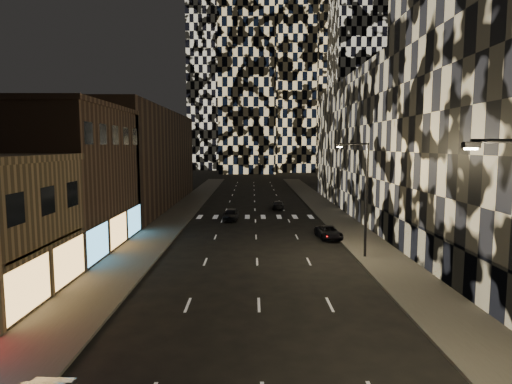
{
  "coord_description": "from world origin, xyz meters",
  "views": [
    {
      "loc": [
        -0.36,
        -3.21,
        8.9
      ],
      "look_at": [
        -0.13,
        23.61,
        6.0
      ],
      "focal_mm": 30.0,
      "sensor_mm": 36.0,
      "label": 1
    }
  ],
  "objects_px": {
    "streetlight_far": "(363,191)",
    "car_dark_midlane": "(231,214)",
    "car_dark_oncoming": "(278,205)",
    "car_dark_rightlane": "(329,232)"
  },
  "relations": [
    {
      "from": "streetlight_far",
      "to": "car_dark_midlane",
      "type": "height_order",
      "value": "streetlight_far"
    },
    {
      "from": "car_dark_midlane",
      "to": "car_dark_oncoming",
      "type": "relative_size",
      "value": 1.04
    },
    {
      "from": "streetlight_far",
      "to": "car_dark_rightlane",
      "type": "distance_m",
      "value": 8.8
    },
    {
      "from": "car_dark_oncoming",
      "to": "car_dark_rightlane",
      "type": "height_order",
      "value": "car_dark_rightlane"
    },
    {
      "from": "car_dark_midlane",
      "to": "car_dark_rightlane",
      "type": "xyz_separation_m",
      "value": [
        9.95,
        -10.19,
        -0.11
      ]
    },
    {
      "from": "car_dark_rightlane",
      "to": "car_dark_oncoming",
      "type": "bearing_deg",
      "value": 95.48
    },
    {
      "from": "streetlight_far",
      "to": "car_dark_rightlane",
      "type": "xyz_separation_m",
      "value": [
        -1.35,
        7.28,
        -4.75
      ]
    },
    {
      "from": "streetlight_far",
      "to": "car_dark_rightlane",
      "type": "bearing_deg",
      "value": 100.55
    },
    {
      "from": "car_dark_midlane",
      "to": "car_dark_oncoming",
      "type": "height_order",
      "value": "car_dark_midlane"
    },
    {
      "from": "car_dark_oncoming",
      "to": "car_dark_rightlane",
      "type": "xyz_separation_m",
      "value": [
        3.68,
        -19.41,
        0.02
      ]
    }
  ]
}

